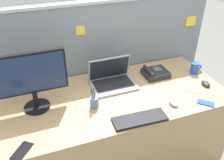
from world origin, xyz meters
The scene contains 14 objects.
ground_plane centered at (0.00, 0.00, 0.00)m, with size 10.00×10.00×0.00m, color slate.
desk centered at (0.00, 0.00, 0.37)m, with size 1.84×0.82×0.74m, color tan.
cubicle_divider centered at (0.00, 0.45, 0.70)m, with size 2.21×0.08×1.39m.
desktop_monitor centered at (-0.60, 0.07, 1.00)m, with size 0.50×0.19×0.45m.
laptop centered at (0.04, 0.17, 0.79)m, with size 0.37×0.27×0.23m.
desk_phone centered at (0.46, 0.16, 0.77)m, with size 0.22×0.19×0.09m.
keyboard_main centered at (0.07, -0.34, 0.75)m, with size 0.39×0.13×0.02m, color black.
computer_mouse_right_hand centered at (0.79, -0.13, 0.75)m, with size 0.06×0.10×0.03m, color #232328.
computer_mouse_left_hand centered at (0.39, -0.26, 0.75)m, with size 0.06×0.10×0.03m, color #B2B5BC.
pen_cup centered at (-0.19, -0.08, 0.79)m, with size 0.06×0.06×0.18m.
cell_phone_blue_case centered at (0.63, -0.34, 0.74)m, with size 0.06×0.12×0.01m, color blue.
cell_phone_black_slab centered at (-0.73, -0.34, 0.74)m, with size 0.07×0.15×0.01m, color black.
cell_phone_white_slab centered at (0.63, -0.15, 0.74)m, with size 0.06×0.14×0.01m, color silver.
coffee_mug centered at (0.82, 0.08, 0.79)m, with size 0.11×0.07×0.10m.
Camera 1 is at (-0.56, -1.48, 1.90)m, focal length 38.77 mm.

